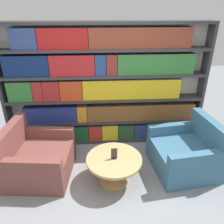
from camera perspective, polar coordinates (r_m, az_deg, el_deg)
ground_plane at (r=3.28m, az=-0.68°, el=-21.48°), size 14.00×14.00×0.00m
bookshelf at (r=3.93m, az=-2.25°, el=6.29°), size 3.58×0.30×2.20m
armchair_left at (r=3.64m, az=-18.92°, el=-11.52°), size 1.01×1.03×0.84m
armchair_right at (r=3.76m, az=18.74°, el=-10.13°), size 1.03×1.05×0.84m
coffee_table at (r=3.32m, az=0.55°, el=-13.58°), size 0.82×0.82×0.41m
table_sign at (r=3.20m, az=0.56°, el=-10.94°), size 0.09×0.06×0.17m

